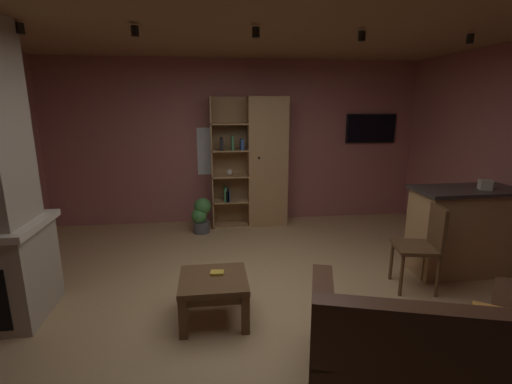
{
  "coord_description": "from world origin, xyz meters",
  "views": [
    {
      "loc": [
        -0.47,
        -3.19,
        1.92
      ],
      "look_at": [
        0.0,
        0.4,
        1.05
      ],
      "focal_mm": 25.52,
      "sensor_mm": 36.0,
      "label": 1
    }
  ],
  "objects_px": {
    "wall_mounted_tv": "(371,128)",
    "leather_couch": "(426,355)",
    "kitchen_bar_counter": "(474,230)",
    "tissue_box": "(485,185)",
    "potted_floor_plant": "(201,215)",
    "table_book_0": "(217,273)",
    "bookshelf_cabinet": "(262,163)",
    "dining_chair": "(424,242)",
    "coffee_table": "(214,286)"
  },
  "relations": [
    {
      "from": "wall_mounted_tv",
      "to": "leather_couch",
      "type": "bearing_deg",
      "value": -108.56
    },
    {
      "from": "leather_couch",
      "to": "coffee_table",
      "type": "relative_size",
      "value": 2.8
    },
    {
      "from": "tissue_box",
      "to": "potted_floor_plant",
      "type": "xyz_separation_m",
      "value": [
        -3.17,
        1.8,
        -0.77
      ]
    },
    {
      "from": "table_book_0",
      "to": "potted_floor_plant",
      "type": "relative_size",
      "value": 0.22
    },
    {
      "from": "bookshelf_cabinet",
      "to": "leather_couch",
      "type": "xyz_separation_m",
      "value": [
        0.55,
        -3.79,
        -0.7
      ]
    },
    {
      "from": "kitchen_bar_counter",
      "to": "wall_mounted_tv",
      "type": "bearing_deg",
      "value": 97.47
    },
    {
      "from": "coffee_table",
      "to": "wall_mounted_tv",
      "type": "bearing_deg",
      "value": 46.88
    },
    {
      "from": "tissue_box",
      "to": "dining_chair",
      "type": "xyz_separation_m",
      "value": [
        -0.82,
        -0.26,
        -0.53
      ]
    },
    {
      "from": "coffee_table",
      "to": "dining_chair",
      "type": "distance_m",
      "value": 2.23
    },
    {
      "from": "bookshelf_cabinet",
      "to": "dining_chair",
      "type": "distance_m",
      "value": 2.81
    },
    {
      "from": "bookshelf_cabinet",
      "to": "potted_floor_plant",
      "type": "xyz_separation_m",
      "value": [
        -0.98,
        -0.34,
        -0.73
      ]
    },
    {
      "from": "kitchen_bar_counter",
      "to": "leather_couch",
      "type": "xyz_separation_m",
      "value": [
        -1.64,
        -1.72,
        -0.19
      ]
    },
    {
      "from": "tissue_box",
      "to": "wall_mounted_tv",
      "type": "relative_size",
      "value": 0.14
    },
    {
      "from": "potted_floor_plant",
      "to": "dining_chair",
      "type": "bearing_deg",
      "value": -41.2
    },
    {
      "from": "tissue_box",
      "to": "leather_couch",
      "type": "bearing_deg",
      "value": -134.83
    },
    {
      "from": "dining_chair",
      "to": "wall_mounted_tv",
      "type": "xyz_separation_m",
      "value": [
        0.52,
        2.61,
        1.0
      ]
    },
    {
      "from": "bookshelf_cabinet",
      "to": "tissue_box",
      "type": "xyz_separation_m",
      "value": [
        2.2,
        -2.14,
        0.05
      ]
    },
    {
      "from": "tissue_box",
      "to": "dining_chair",
      "type": "bearing_deg",
      "value": -162.38
    },
    {
      "from": "potted_floor_plant",
      "to": "tissue_box",
      "type": "bearing_deg",
      "value": -29.53
    },
    {
      "from": "dining_chair",
      "to": "wall_mounted_tv",
      "type": "distance_m",
      "value": 2.84
    },
    {
      "from": "potted_floor_plant",
      "to": "bookshelf_cabinet",
      "type": "bearing_deg",
      "value": 19.25
    },
    {
      "from": "tissue_box",
      "to": "potted_floor_plant",
      "type": "relative_size",
      "value": 0.22
    },
    {
      "from": "kitchen_bar_counter",
      "to": "tissue_box",
      "type": "bearing_deg",
      "value": -89.66
    },
    {
      "from": "table_book_0",
      "to": "wall_mounted_tv",
      "type": "bearing_deg",
      "value": 46.61
    },
    {
      "from": "dining_chair",
      "to": "potted_floor_plant",
      "type": "xyz_separation_m",
      "value": [
        -2.35,
        2.06,
        -0.25
      ]
    },
    {
      "from": "tissue_box",
      "to": "coffee_table",
      "type": "height_order",
      "value": "tissue_box"
    },
    {
      "from": "bookshelf_cabinet",
      "to": "leather_couch",
      "type": "relative_size",
      "value": 1.21
    },
    {
      "from": "bookshelf_cabinet",
      "to": "leather_couch",
      "type": "height_order",
      "value": "bookshelf_cabinet"
    },
    {
      "from": "table_book_0",
      "to": "tissue_box",
      "type": "bearing_deg",
      "value": 9.35
    },
    {
      "from": "tissue_box",
      "to": "dining_chair",
      "type": "height_order",
      "value": "tissue_box"
    },
    {
      "from": "dining_chair",
      "to": "coffee_table",
      "type": "bearing_deg",
      "value": -172.3
    },
    {
      "from": "leather_couch",
      "to": "dining_chair",
      "type": "bearing_deg",
      "value": 59.46
    },
    {
      "from": "tissue_box",
      "to": "wall_mounted_tv",
      "type": "height_order",
      "value": "wall_mounted_tv"
    },
    {
      "from": "wall_mounted_tv",
      "to": "table_book_0",
      "type": "bearing_deg",
      "value": -133.39
    },
    {
      "from": "table_book_0",
      "to": "potted_floor_plant",
      "type": "bearing_deg",
      "value": 94.7
    },
    {
      "from": "bookshelf_cabinet",
      "to": "kitchen_bar_counter",
      "type": "height_order",
      "value": "bookshelf_cabinet"
    },
    {
      "from": "kitchen_bar_counter",
      "to": "dining_chair",
      "type": "height_order",
      "value": "kitchen_bar_counter"
    },
    {
      "from": "bookshelf_cabinet",
      "to": "table_book_0",
      "type": "bearing_deg",
      "value": -106.7
    },
    {
      "from": "bookshelf_cabinet",
      "to": "table_book_0",
      "type": "relative_size",
      "value": 16.88
    },
    {
      "from": "leather_couch",
      "to": "coffee_table",
      "type": "distance_m",
      "value": 1.76
    },
    {
      "from": "tissue_box",
      "to": "table_book_0",
      "type": "xyz_separation_m",
      "value": [
        -2.99,
        -0.49,
        -0.63
      ]
    },
    {
      "from": "bookshelf_cabinet",
      "to": "dining_chair",
      "type": "relative_size",
      "value": 2.22
    },
    {
      "from": "tissue_box",
      "to": "table_book_0",
      "type": "bearing_deg",
      "value": -170.65
    },
    {
      "from": "bookshelf_cabinet",
      "to": "kitchen_bar_counter",
      "type": "relative_size",
      "value": 1.4
    },
    {
      "from": "kitchen_bar_counter",
      "to": "leather_couch",
      "type": "height_order",
      "value": "kitchen_bar_counter"
    },
    {
      "from": "kitchen_bar_counter",
      "to": "dining_chair",
      "type": "relative_size",
      "value": 1.58
    },
    {
      "from": "leather_couch",
      "to": "table_book_0",
      "type": "height_order",
      "value": "leather_couch"
    },
    {
      "from": "bookshelf_cabinet",
      "to": "potted_floor_plant",
      "type": "relative_size",
      "value": 3.76
    },
    {
      "from": "leather_couch",
      "to": "coffee_table",
      "type": "bearing_deg",
      "value": 141.59
    },
    {
      "from": "kitchen_bar_counter",
      "to": "coffee_table",
      "type": "height_order",
      "value": "kitchen_bar_counter"
    }
  ]
}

